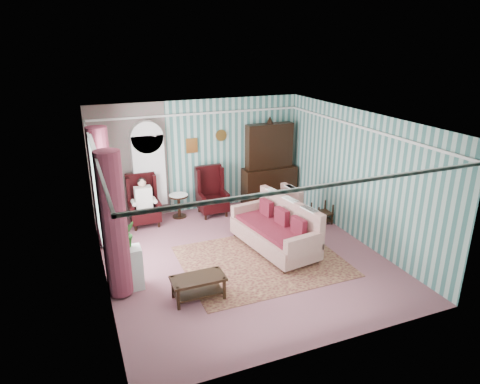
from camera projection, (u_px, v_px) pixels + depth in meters
name	position (u px, v px, depth m)	size (l,w,h in m)	color
floor	(243.00, 257.00, 8.98)	(6.00, 6.00, 0.00)	#7F4A54
room_shell	(210.00, 166.00, 8.23)	(5.53, 6.02, 2.91)	#3A6B64
bookcase	(149.00, 176.00, 10.60)	(0.80, 0.28, 2.24)	white
dresser_hutch	(270.00, 161.00, 11.62)	(1.50, 0.56, 2.36)	black
wingback_left	(144.00, 201.00, 10.34)	(0.76, 0.80, 1.25)	black
wingback_right	(212.00, 192.00, 10.96)	(0.76, 0.80, 1.25)	black
seated_woman	(144.00, 202.00, 10.35)	(0.44, 0.40, 1.18)	white
round_side_table	(179.00, 206.00, 10.90)	(0.50, 0.50, 0.60)	black
nest_table	(322.00, 213.00, 10.54)	(0.45, 0.38, 0.54)	black
plant_stand	(127.00, 269.00, 7.74)	(0.55, 0.35, 0.80)	white
rug	(262.00, 261.00, 8.82)	(3.20, 2.60, 0.01)	#4F1A1F
sofa	(274.00, 228.00, 9.17)	(2.19, 0.93, 1.01)	beige
floral_armchair	(279.00, 211.00, 9.99)	(0.88, 0.83, 1.07)	beige
coffee_table	(198.00, 288.00, 7.49)	(0.94, 0.48, 0.43)	black
potted_plant_a	(119.00, 242.00, 7.38)	(0.40, 0.35, 0.44)	#215019
potted_plant_b	(128.00, 234.00, 7.63)	(0.26, 0.21, 0.48)	#194D18
potted_plant_c	(122.00, 240.00, 7.55)	(0.20, 0.20, 0.36)	#1F5219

